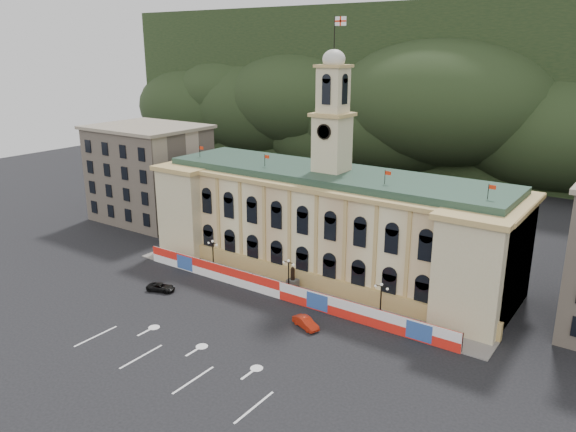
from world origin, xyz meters
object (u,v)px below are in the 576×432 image
Objects in this scene: statue at (293,284)px; red_sedan at (306,323)px; lamp_center at (289,273)px; black_suv at (161,287)px.

statue reaches higher than red_sedan.
lamp_center reaches higher than black_suv.
statue is 18.60m from black_suv.
black_suv is at bearing 117.09° from red_sedan.
black_suv is at bearing -145.51° from statue.
black_suv is at bearing -148.13° from lamp_center.
statue is 2.14m from lamp_center.
black_suv is (-15.32, -10.52, -0.63)m from statue.
lamp_center is at bearing 67.27° from red_sedan.
lamp_center is (0.00, -1.00, 1.89)m from statue.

